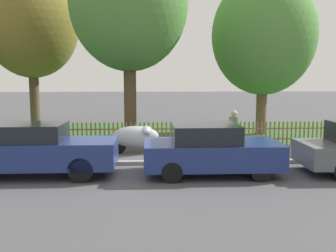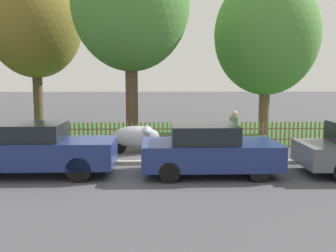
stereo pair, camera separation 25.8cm
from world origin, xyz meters
name	(u,v)px [view 1 (the left image)]	position (x,y,z in m)	size (l,w,h in m)	color
ground_plane	(157,165)	(0.00, 0.00, 0.00)	(120.00, 120.00, 0.00)	#4C4C51
kerb_stone	(157,163)	(0.00, 0.10, 0.06)	(38.59, 0.20, 0.12)	#9E998E
grass_strip	(154,132)	(0.00, 7.10, 0.01)	(38.59, 7.82, 0.01)	#33602D
park_fence	(155,134)	(0.00, 3.20, 0.49)	(38.59, 0.05, 0.98)	olive
parked_car_black_saloon	(31,149)	(-3.50, -1.15, 0.77)	(4.60, 1.67, 1.49)	navy
parked_car_navy_estate	(210,149)	(1.51, -1.15, 0.72)	(3.83, 1.89, 1.44)	navy
covered_motorcycle	(137,137)	(-0.69, 1.80, 0.63)	(1.89, 0.75, 1.02)	black
tree_behind_motorcycle	(31,24)	(-6.13, 7.95, 5.39)	(4.69, 4.69, 8.12)	brown
tree_mid_park	(129,3)	(-1.06, 4.63, 5.82)	(4.97, 4.97, 8.71)	brown
tree_far_left	(264,36)	(5.16, 6.23, 4.70)	(4.87, 4.87, 7.52)	brown
pedestrian_near_fence	(234,131)	(2.67, 1.03, 0.93)	(0.45, 0.45, 1.64)	slate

